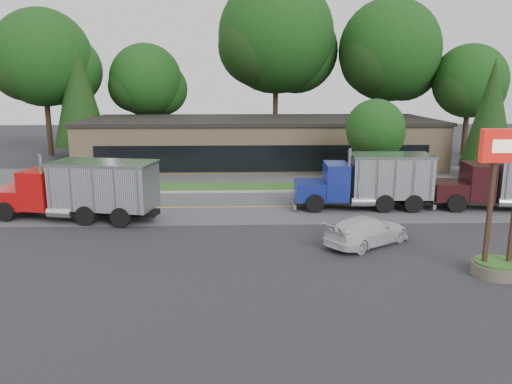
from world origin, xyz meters
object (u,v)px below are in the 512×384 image
(dump_truck_blue, at_px, (371,180))
(rally_car, at_px, (367,231))
(bilo_sign, at_px, (500,227))
(dump_truck_red, at_px, (82,188))

(dump_truck_blue, xyz_separation_m, rally_car, (-1.94, -7.02, -1.12))
(bilo_sign, distance_m, dump_truck_red, 21.27)
(bilo_sign, relative_size, dump_truck_red, 0.60)
(bilo_sign, xyz_separation_m, dump_truck_red, (-19.29, 8.94, -0.21))
(dump_truck_red, xyz_separation_m, dump_truck_blue, (16.95, 2.11, -0.01))
(dump_truck_blue, relative_size, rally_car, 1.79)
(bilo_sign, bearing_deg, dump_truck_red, 155.13)
(dump_truck_blue, height_order, rally_car, dump_truck_blue)
(dump_truck_blue, bearing_deg, dump_truck_red, 9.29)
(dump_truck_red, distance_m, rally_car, 15.83)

